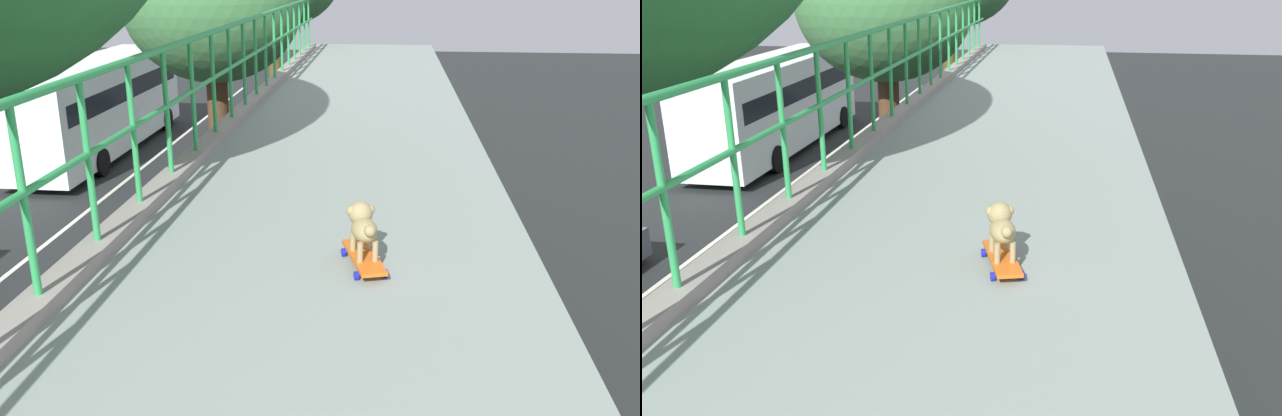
# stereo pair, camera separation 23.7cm
# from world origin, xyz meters

# --- Properties ---
(city_bus) EXTENTS (2.65, 11.45, 3.53)m
(city_bus) POSITION_xyz_m (-9.42, 24.14, 1.99)
(city_bus) COLOR white
(city_bus) RESTS_ON ground
(roadside_tree_far) EXTENTS (4.34, 4.34, 8.00)m
(roadside_tree_far) POSITION_xyz_m (-2.67, 15.97, 6.00)
(roadside_tree_far) COLOR #4E331F
(roadside_tree_far) RESTS_ON ground
(toy_skateboard) EXTENTS (0.31, 0.56, 0.08)m
(toy_skateboard) POSITION_xyz_m (1.47, 3.41, 5.09)
(toy_skateboard) COLOR orange
(toy_skateboard) RESTS_ON overpass_deck
(small_dog) EXTENTS (0.23, 0.36, 0.32)m
(small_dog) POSITION_xyz_m (1.46, 3.44, 5.30)
(small_dog) COLOR #9F8C5B
(small_dog) RESTS_ON toy_skateboard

